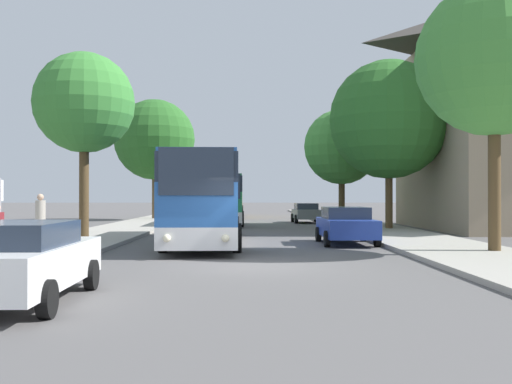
# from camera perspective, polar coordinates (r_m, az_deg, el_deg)

# --- Properties ---
(ground_plane) EXTENTS (300.00, 300.00, 0.00)m
(ground_plane) POSITION_cam_1_polar(r_m,az_deg,el_deg) (16.53, -0.49, -7.08)
(ground_plane) COLOR #565454
(ground_plane) RESTS_ON ground
(sidewalk_right) EXTENTS (4.00, 120.00, 0.15)m
(sidewalk_right) POSITION_cam_1_polar(r_m,az_deg,el_deg) (17.98, 22.58, -6.27)
(sidewalk_right) COLOR #A39E93
(sidewalk_right) RESTS_ON ground_plane
(bus_front) EXTENTS (3.04, 12.11, 3.42)m
(bus_front) POSITION_cam_1_polar(r_m,az_deg,el_deg) (24.01, -4.89, -0.62)
(bus_front) COLOR silver
(bus_front) RESTS_ON ground_plane
(bus_middle) EXTENTS (2.98, 12.04, 3.23)m
(bus_middle) POSITION_cam_1_polar(r_m,az_deg,el_deg) (40.32, -3.23, -0.64)
(bus_middle) COLOR silver
(bus_middle) RESTS_ON ground_plane
(bus_rear) EXTENTS (2.93, 10.51, 3.33)m
(bus_rear) POSITION_cam_1_polar(r_m,az_deg,el_deg) (55.05, -2.78, -0.52)
(bus_rear) COLOR #2D2D2D
(bus_rear) RESTS_ON ground_plane
(parked_car_left_curb) EXTENTS (2.03, 4.70, 1.47)m
(parked_car_left_curb) POSITION_cam_1_polar(r_m,az_deg,el_deg) (11.64, -21.36, -6.05)
(parked_car_left_curb) COLOR silver
(parked_car_left_curb) RESTS_ON ground_plane
(parked_car_right_near) EXTENTS (2.10, 4.45, 1.48)m
(parked_car_right_near) POSITION_cam_1_polar(r_m,az_deg,el_deg) (24.25, 8.56, -3.09)
(parked_car_right_near) COLOR #233D9E
(parked_car_right_near) RESTS_ON ground_plane
(parked_car_right_far) EXTENTS (1.99, 4.27, 1.40)m
(parked_car_right_far) POSITION_cam_1_polar(r_m,az_deg,el_deg) (42.96, 4.80, -1.95)
(parked_car_right_far) COLOR slate
(parked_car_right_far) RESTS_ON ground_plane
(bus_stop_sign) EXTENTS (0.08, 0.45, 2.28)m
(bus_stop_sign) POSITION_cam_1_polar(r_m,az_deg,el_deg) (18.32, -23.23, -1.46)
(bus_stop_sign) COLOR gray
(bus_stop_sign) RESTS_ON sidewalk_left
(pedestrian_waiting_near) EXTENTS (0.36, 0.36, 1.85)m
(pedestrian_waiting_near) POSITION_cam_1_polar(r_m,az_deg,el_deg) (23.10, -19.85, -2.43)
(pedestrian_waiting_near) COLOR #23232D
(pedestrian_waiting_near) RESTS_ON sidewalk_left
(tree_left_near) EXTENTS (4.20, 4.20, 7.77)m
(tree_left_near) POSITION_cam_1_polar(r_m,az_deg,el_deg) (26.24, -16.05, 8.11)
(tree_left_near) COLOR #513D23
(tree_left_near) RESTS_ON sidewalk_left
(tree_left_far) EXTENTS (6.37, 6.37, 9.41)m
(tree_left_far) POSITION_cam_1_polar(r_m,az_deg,el_deg) (48.19, -9.64, 4.93)
(tree_left_far) COLOR brown
(tree_left_far) RESTS_ON sidewalk_left
(tree_right_near) EXTENTS (4.82, 4.82, 7.33)m
(tree_right_near) POSITION_cam_1_polar(r_m,az_deg,el_deg) (38.78, 8.16, 4.27)
(tree_right_near) COLOR #513D23
(tree_right_near) RESTS_ON sidewalk_right
(tree_right_mid) EXTENTS (6.56, 6.56, 9.27)m
(tree_right_mid) POSITION_cam_1_polar(r_m,az_deg,el_deg) (34.03, 12.54, 6.75)
(tree_right_mid) COLOR #513D23
(tree_right_mid) RESTS_ON sidewalk_right
(tree_right_far) EXTENTS (5.08, 5.08, 8.82)m
(tree_right_far) POSITION_cam_1_polar(r_m,az_deg,el_deg) (21.46, 21.73, 11.69)
(tree_right_far) COLOR #513D23
(tree_right_far) RESTS_ON sidewalk_right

